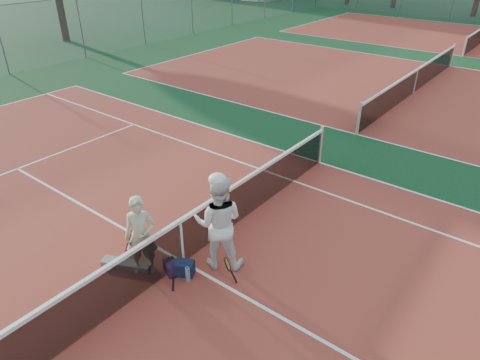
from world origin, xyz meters
name	(u,v)px	position (x,y,z in m)	size (l,w,h in m)	color
ground	(183,262)	(0.00, 0.00, 0.00)	(130.00, 130.00, 0.00)	#0F381C
court_main	(183,262)	(0.00, 0.00, 0.00)	(23.77, 10.97, 0.01)	maroon
court_far_a	(413,93)	(0.00, 13.50, 0.00)	(23.77, 10.97, 0.01)	maroon
net_main	(181,242)	(0.00, 0.00, 0.51)	(0.10, 10.98, 1.02)	black
net_far_a	(415,81)	(0.00, 13.50, 0.51)	(0.10, 10.98, 1.02)	black
fence_left	(44,34)	(-16.00, 6.75, 1.50)	(54.50, 0.06, 3.00)	slate
player_a	(141,236)	(-0.41, -0.60, 0.81)	(0.59, 0.39, 1.62)	#BEB493
player_b	(219,223)	(0.58, 0.43, 0.96)	(0.94, 0.73, 1.93)	white
racket_red	(131,241)	(-1.01, -0.41, 0.29)	(0.23, 0.27, 0.58)	maroon
racket_black_held	(228,271)	(1.06, 0.10, 0.29)	(0.24, 0.27, 0.57)	black
racket_spare	(174,273)	(0.09, -0.34, 0.01)	(0.60, 0.27, 0.03)	black
sports_bag_navy	(184,268)	(0.26, -0.22, 0.14)	(0.36, 0.25, 0.28)	black
sports_bag_purple	(171,267)	(0.04, -0.35, 0.13)	(0.32, 0.22, 0.26)	black
net_cover_canvas	(126,264)	(-0.79, -0.75, 0.05)	(0.99, 0.23, 0.10)	slate
water_bottle	(188,275)	(0.44, -0.31, 0.15)	(0.09, 0.09, 0.30)	#C9E6FF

